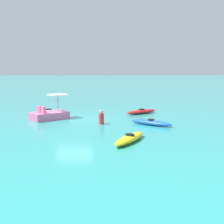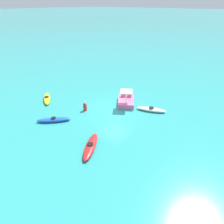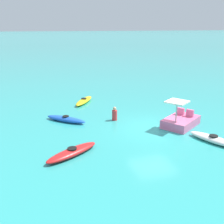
{
  "view_description": "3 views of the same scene",
  "coord_description": "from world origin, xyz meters",
  "views": [
    {
      "loc": [
        18.98,
        0.75,
        3.16
      ],
      "look_at": [
        -0.48,
        2.66,
        0.38
      ],
      "focal_mm": 44.59,
      "sensor_mm": 36.0,
      "label": 1
    },
    {
      "loc": [
        -9.47,
        11.77,
        8.7
      ],
      "look_at": [
        -0.52,
        1.01,
        0.46
      ],
      "focal_mm": 30.17,
      "sensor_mm": 36.0,
      "label": 2
    },
    {
      "loc": [
        -13.43,
        6.73,
        5.71
      ],
      "look_at": [
        2.04,
        1.93,
        0.57
      ],
      "focal_mm": 43.76,
      "sensor_mm": 36.0,
      "label": 3
    }
  ],
  "objects": [
    {
      "name": "ground_plane",
      "position": [
        0.0,
        0.0,
        0.0
      ],
      "size": [
        600.0,
        600.0,
        0.0
      ],
      "primitive_type": "plane",
      "color": "teal"
    },
    {
      "name": "kayak_white",
      "position": [
        -2.66,
        -2.04,
        0.16
      ],
      "size": [
        2.72,
        1.69,
        0.37
      ],
      "color": "white",
      "rests_on": "ground_plane"
    },
    {
      "name": "kayak_red",
      "position": [
        -2.01,
        5.11,
        0.16
      ],
      "size": [
        2.07,
        2.82,
        0.37
      ],
      "color": "red",
      "rests_on": "ground_plane"
    },
    {
      "name": "kayak_yellow",
      "position": [
        6.66,
        2.77,
        0.16
      ],
      "size": [
        2.71,
        2.08,
        0.37
      ],
      "color": "yellow",
      "rests_on": "ground_plane"
    },
    {
      "name": "kayak_blue",
      "position": [
        2.74,
        4.72,
        0.16
      ],
      "size": [
        2.34,
        2.46,
        0.37
      ],
      "color": "blue",
      "rests_on": "ground_plane"
    },
    {
      "name": "pedal_boat_pink",
      "position": [
        -0.07,
        -1.68,
        0.34
      ],
      "size": [
        2.6,
        2.83,
        1.68
      ],
      "color": "pink",
      "rests_on": "ground_plane"
    },
    {
      "name": "person_near_shore",
      "position": [
        2.1,
        1.74,
        0.39
      ],
      "size": [
        0.45,
        0.45,
        0.88
      ],
      "color": "red",
      "rests_on": "ground_plane"
    }
  ]
}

